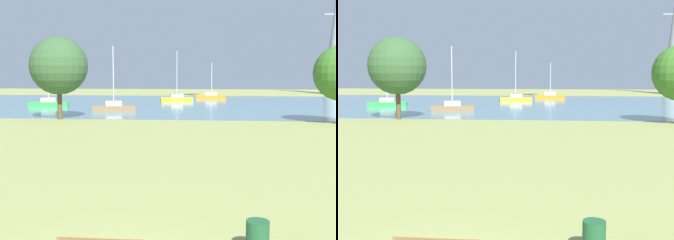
# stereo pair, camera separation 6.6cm
# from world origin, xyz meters

# --- Properties ---
(ground_plane) EXTENTS (160.00, 160.00, 0.00)m
(ground_plane) POSITION_xyz_m (0.00, 22.00, 0.00)
(ground_plane) COLOR #8C9351
(litter_bin) EXTENTS (0.56, 0.56, 0.80)m
(litter_bin) POSITION_xyz_m (3.39, 1.94, 0.40)
(litter_bin) COLOR #1E512D
(litter_bin) RESTS_ON ground
(water_surface) EXTENTS (140.00, 40.00, 0.02)m
(water_surface) POSITION_xyz_m (0.00, 50.00, 0.01)
(water_surface) COLOR slate
(water_surface) RESTS_ON ground
(sailboat_green) EXTENTS (5.02, 2.60, 7.35)m
(sailboat_green) POSITION_xyz_m (-17.91, 43.69, 0.47)
(sailboat_green) COLOR green
(sailboat_green) RESTS_ON water_surface
(sailboat_yellow) EXTENTS (5.00, 2.39, 7.50)m
(sailboat_yellow) POSITION_xyz_m (-2.36, 55.02, 0.47)
(sailboat_yellow) COLOR yellow
(sailboat_yellow) RESTS_ON water_surface
(sailboat_brown) EXTENTS (5.02, 2.65, 7.24)m
(sailboat_brown) POSITION_xyz_m (-8.34, 38.57, 0.47)
(sailboat_brown) COLOR brown
(sailboat_brown) RESTS_ON water_surface
(sailboat_orange) EXTENTS (4.98, 2.23, 5.90)m
(sailboat_orange) POSITION_xyz_m (2.89, 61.42, 0.45)
(sailboat_orange) COLOR orange
(sailboat_orange) RESTS_ON water_surface
(tree_mid_shore) EXTENTS (5.33, 5.33, 7.62)m
(tree_mid_shore) POSITION_xyz_m (-11.46, 29.84, 4.95)
(tree_mid_shore) COLOR brown
(tree_mid_shore) RESTS_ON ground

